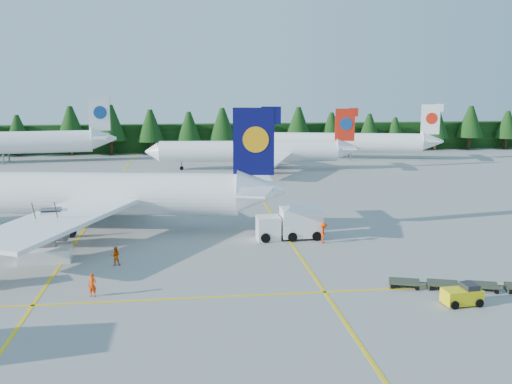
{
  "coord_description": "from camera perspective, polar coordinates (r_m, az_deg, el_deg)",
  "views": [
    {
      "loc": [
        -3.63,
        -43.59,
        14.57
      ],
      "look_at": [
        3.61,
        14.33,
        3.5
      ],
      "focal_mm": 40.0,
      "sensor_mm": 36.0,
      "label": 1
    }
  ],
  "objects": [
    {
      "name": "dolly_train",
      "position": [
        44.17,
        19.96,
        -8.64
      ],
      "size": [
        10.42,
        3.99,
        0.13
      ],
      "rotation": [
        0.0,
        0.0,
        -0.32
      ],
      "color": "#333829",
      "rests_on": "ground"
    },
    {
      "name": "taxi_stripe_cross",
      "position": [
        40.48,
        -1.53,
        -10.36
      ],
      "size": [
        80.0,
        0.25,
        0.01
      ],
      "primitive_type": "cube",
      "color": "yellow",
      "rests_on": "ground"
    },
    {
      "name": "taxi_stripe_b",
      "position": [
        65.95,
        1.45,
        -2.03
      ],
      "size": [
        0.25,
        120.0,
        0.01
      ],
      "primitive_type": "cube",
      "color": "yellow",
      "rests_on": "ground"
    },
    {
      "name": "ground",
      "position": [
        46.11,
        -2.27,
        -7.69
      ],
      "size": [
        320.0,
        320.0,
        0.0
      ],
      "primitive_type": "plane",
      "color": "#9B9A95",
      "rests_on": "ground"
    },
    {
      "name": "crew_b",
      "position": [
        48.15,
        -13.87,
        -6.23
      ],
      "size": [
        0.83,
        0.68,
        1.56
      ],
      "primitive_type": "imported",
      "rotation": [
        0.0,
        0.0,
        3.27
      ],
      "color": "#F44C05",
      "rests_on": "ground"
    },
    {
      "name": "airstairs",
      "position": [
        51.19,
        -20.26,
        -5.53
      ],
      "size": [
        4.31,
        5.84,
        3.76
      ],
      "rotation": [
        0.0,
        0.0,
        0.07
      ],
      "color": "white",
      "rests_on": "ground"
    },
    {
      "name": "airliner_far_right",
      "position": [
        113.9,
        7.94,
        4.99
      ],
      "size": [
        36.4,
        11.4,
        10.75
      ],
      "rotation": [
        0.0,
        0.0,
        -0.23
      ],
      "color": "white",
      "rests_on": "ground"
    },
    {
      "name": "service_truck",
      "position": [
        54.56,
        3.36,
        -3.17
      ],
      "size": [
        6.21,
        2.42,
        2.98
      ],
      "rotation": [
        0.0,
        0.0,
        0.02
      ],
      "color": "white",
      "rests_on": "ground"
    },
    {
      "name": "crew_a",
      "position": [
        41.69,
        -16.05,
        -8.94
      ],
      "size": [
        0.68,
        0.52,
        1.66
      ],
      "primitive_type": "imported",
      "rotation": [
        0.0,
        0.0,
        -0.23
      ],
      "color": "#E63804",
      "rests_on": "ground"
    },
    {
      "name": "crew_c",
      "position": [
        53.45,
        6.77,
        -4.08
      ],
      "size": [
        0.71,
        0.9,
        1.93
      ],
      "primitive_type": "imported",
      "rotation": [
        0.0,
        0.0,
        1.34
      ],
      "color": "#F43605",
      "rests_on": "ground"
    },
    {
      "name": "taxi_stripe_a",
      "position": [
        66.06,
        -15.99,
        -2.42
      ],
      "size": [
        0.25,
        120.0,
        0.01
      ],
      "primitive_type": "cube",
      "color": "yellow",
      "rests_on": "ground"
    },
    {
      "name": "airliner_navy",
      "position": [
        60.8,
        -19.64,
        -0.18
      ],
      "size": [
        42.22,
        34.46,
        12.35
      ],
      "rotation": [
        0.0,
        0.0,
        -0.17
      ],
      "color": "white",
      "rests_on": "ground"
    },
    {
      "name": "baggage_tug",
      "position": [
        41.23,
        19.97,
        -9.65
      ],
      "size": [
        2.6,
        1.52,
        1.34
      ],
      "rotation": [
        0.0,
        0.0,
        0.07
      ],
      "color": "yellow",
      "rests_on": "ground"
    },
    {
      "name": "airliner_red",
      "position": [
        98.29,
        -1.09,
        4.06
      ],
      "size": [
        36.01,
        29.52,
        10.47
      ],
      "rotation": [
        0.0,
        0.0,
        -0.09
      ],
      "color": "white",
      "rests_on": "ground"
    },
    {
      "name": "treeline_hedge",
      "position": [
        126.18,
        -5.47,
        5.43
      ],
      "size": [
        220.0,
        4.0,
        6.0
      ],
      "primitive_type": "cube",
      "color": "black",
      "rests_on": "ground"
    }
  ]
}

